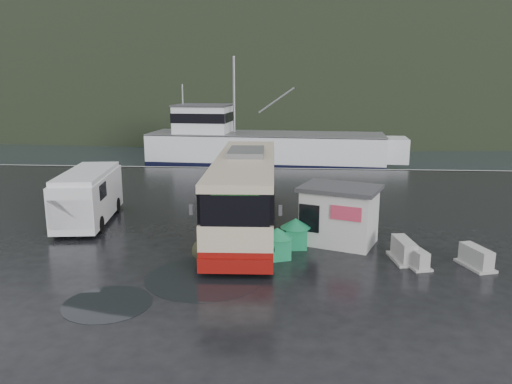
# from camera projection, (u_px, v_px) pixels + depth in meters

# --- Properties ---
(ground) EXTENTS (160.00, 160.00, 0.00)m
(ground) POSITION_uv_depth(u_px,v_px,m) (193.00, 247.00, 21.67)
(ground) COLOR black
(ground) RESTS_ON ground
(harbor_water) EXTENTS (300.00, 180.00, 0.02)m
(harbor_water) POSITION_uv_depth(u_px,v_px,m) (276.00, 108.00, 128.74)
(harbor_water) COLOR black
(harbor_water) RESTS_ON ground
(quay_edge) EXTENTS (160.00, 0.60, 1.50)m
(quay_edge) POSITION_uv_depth(u_px,v_px,m) (240.00, 168.00, 41.14)
(quay_edge) COLOR #999993
(quay_edge) RESTS_ON ground
(headland) EXTENTS (780.00, 540.00, 570.00)m
(headland) POSITION_uv_depth(u_px,v_px,m) (303.00, 94.00, 264.32)
(headland) COLOR black
(headland) RESTS_ON ground
(coach_bus) EXTENTS (3.72, 13.29, 3.73)m
(coach_bus) POSITION_uv_depth(u_px,v_px,m) (245.00, 227.00, 24.54)
(coach_bus) COLOR #C6B295
(coach_bus) RESTS_ON ground
(white_van) EXTENTS (3.00, 6.61, 2.67)m
(white_van) POSITION_uv_depth(u_px,v_px,m) (90.00, 222.00, 25.49)
(white_van) COLOR silver
(white_van) RESTS_ON ground
(waste_bin_left) EXTENTS (1.20, 1.20, 1.29)m
(waste_bin_left) POSITION_uv_depth(u_px,v_px,m) (277.00, 258.00, 20.25)
(waste_bin_left) COLOR #17824F
(waste_bin_left) RESTS_ON ground
(waste_bin_right) EXTENTS (1.05, 1.05, 1.31)m
(waste_bin_right) POSITION_uv_depth(u_px,v_px,m) (295.00, 248.00, 21.55)
(waste_bin_right) COLOR #17824F
(waste_bin_right) RESTS_ON ground
(dome_tent) EXTENTS (2.50, 3.13, 1.10)m
(dome_tent) POSITION_uv_depth(u_px,v_px,m) (219.00, 261.00, 19.97)
(dome_tent) COLOR #2D2E1C
(dome_tent) RESTS_ON ground
(ticket_kiosk) EXTENTS (3.98, 3.53, 2.58)m
(ticket_kiosk) POSITION_uv_depth(u_px,v_px,m) (338.00, 243.00, 22.17)
(ticket_kiosk) COLOR silver
(ticket_kiosk) RESTS_ON ground
(jersey_barrier_a) EXTENTS (1.08, 1.84, 0.88)m
(jersey_barrier_a) POSITION_uv_depth(u_px,v_px,m) (403.00, 260.00, 20.01)
(jersey_barrier_a) COLOR #999993
(jersey_barrier_a) RESTS_ON ground
(jersey_barrier_b) EXTENTS (1.25, 1.77, 0.80)m
(jersey_barrier_b) POSITION_uv_depth(u_px,v_px,m) (475.00, 267.00, 19.31)
(jersey_barrier_b) COLOR #999993
(jersey_barrier_b) RESTS_ON ground
(jersey_barrier_c) EXTENTS (1.05, 1.55, 0.71)m
(jersey_barrier_c) POSITION_uv_depth(u_px,v_px,m) (416.00, 266.00, 19.41)
(jersey_barrier_c) COLOR #999993
(jersey_barrier_c) RESTS_ON ground
(fishing_trawler) EXTENTS (27.40, 8.08, 10.80)m
(fishing_trawler) POSITION_uv_depth(u_px,v_px,m) (266.00, 154.00, 49.28)
(fishing_trawler) COLOR silver
(fishing_trawler) RESTS_ON ground
(puddles) EXTENTS (6.37, 6.01, 0.01)m
(puddles) POSITION_uv_depth(u_px,v_px,m) (177.00, 285.00, 17.61)
(puddles) COLOR black
(puddles) RESTS_ON ground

